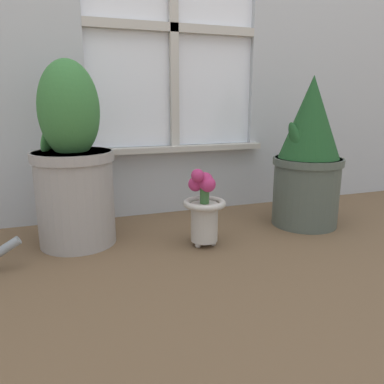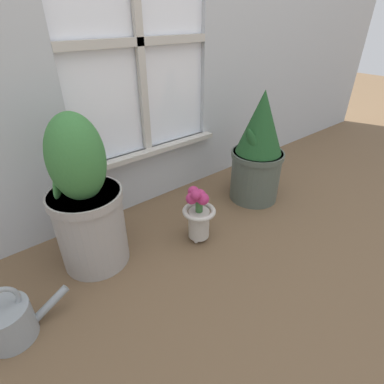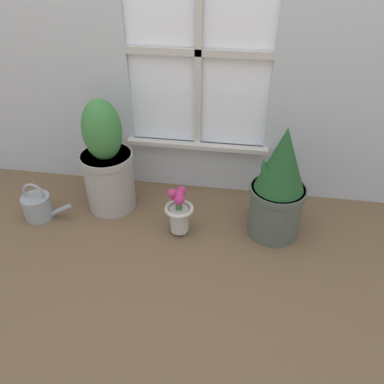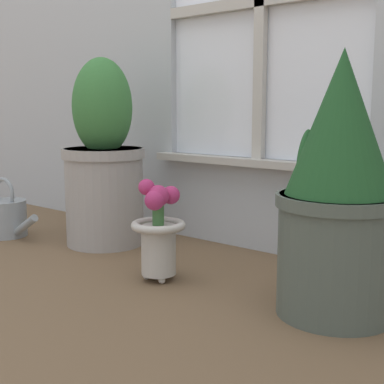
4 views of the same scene
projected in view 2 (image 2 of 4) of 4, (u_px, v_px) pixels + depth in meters
The scene contains 5 objects.
ground_plane at pixel (215, 245), 1.36m from camera, with size 10.00×10.00×0.00m, color brown.
potted_plant_left at pixel (86, 204), 1.14m from camera, with size 0.28×0.28×0.64m.
potted_plant_right at pixel (258, 151), 1.57m from camera, with size 0.28×0.28×0.60m.
flower_vase at pixel (198, 213), 1.33m from camera, with size 0.15×0.15×0.28m.
watering_can at pixel (9, 321), 0.94m from camera, with size 0.27×0.15×0.22m.
Camera 2 is at (-0.74, -0.74, 0.91)m, focal length 28.00 mm.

